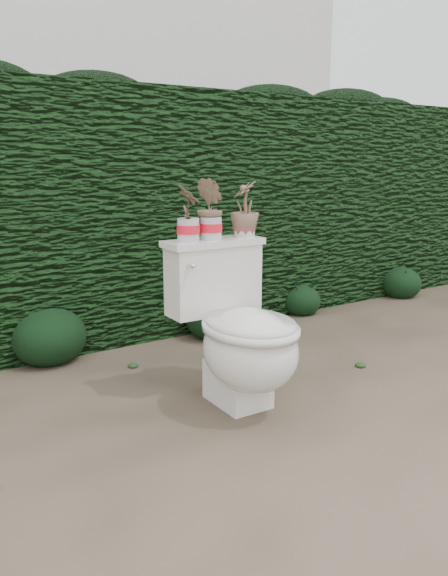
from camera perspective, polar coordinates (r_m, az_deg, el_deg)
ground at (r=2.76m, az=0.96°, el=-11.90°), size 60.00×60.00×0.00m
hedge at (r=3.94m, az=-12.37°, el=7.42°), size 8.00×1.00×1.60m
house_wall at (r=8.35m, az=-20.36°, el=17.93°), size 8.00×3.50×4.00m
toilet at (r=2.65m, az=1.65°, el=-4.67°), size 0.50×0.69×0.78m
potted_plant_left at (r=2.67m, az=-3.67°, el=7.44°), size 0.10×0.14×0.25m
potted_plant_center at (r=2.73m, az=-1.34°, el=7.89°), size 0.15×0.17×0.28m
potted_plant_right at (r=2.84m, az=2.11°, el=7.87°), size 0.19×0.19×0.26m
liriope_clump_2 at (r=3.45m, az=-17.45°, el=-4.24°), size 0.44×0.44×0.35m
liriope_clump_3 at (r=3.74m, az=-0.89°, el=-2.51°), size 0.41×0.41×0.32m
liriope_clump_4 at (r=4.36m, az=7.77°, el=-0.91°), size 0.31×0.31×0.25m
liriope_clump_5 at (r=5.09m, az=17.51°, el=0.79°), size 0.35×0.35×0.28m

